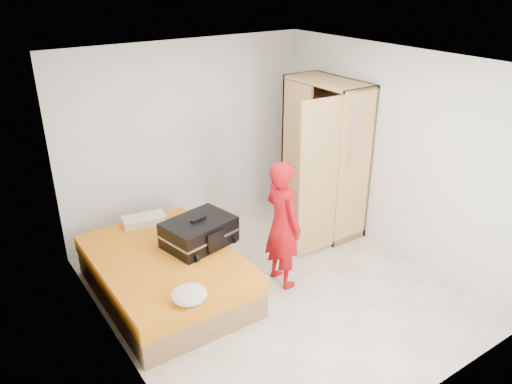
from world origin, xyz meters
TOP-DOWN VIEW (x-y plane):
  - room at (0.00, 0.00)m, footprint 4.00×4.02m
  - bed at (-1.05, 0.63)m, footprint 1.42×2.02m
  - wardrobe at (1.45, 0.86)m, footprint 1.17×1.20m
  - person at (0.18, 0.09)m, footprint 0.37×0.56m
  - suitcase at (-0.60, 0.64)m, footprint 0.88×0.72m
  - round_cushion at (-1.20, -0.25)m, footprint 0.35×0.35m
  - pillow at (-0.93, 1.48)m, footprint 0.55×0.35m

SIDE VIEW (x-z plane):
  - bed at x=-1.05m, z-range 0.00..0.50m
  - pillow at x=-0.93m, z-range 0.50..0.59m
  - round_cushion at x=-1.20m, z-range 0.50..0.63m
  - suitcase at x=-0.60m, z-range 0.48..0.82m
  - person at x=0.18m, z-range 0.00..1.52m
  - wardrobe at x=1.45m, z-range -0.05..2.05m
  - room at x=0.00m, z-range 0.00..2.60m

